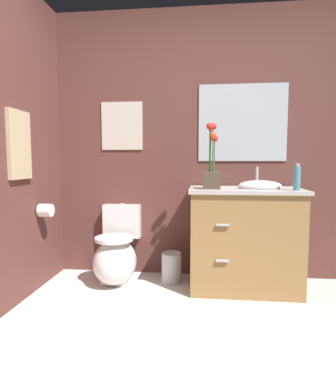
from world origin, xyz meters
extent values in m
cube|color=brown|center=(0.20, 1.75, 1.25)|extent=(4.59, 0.05, 2.50)
ellipsoid|color=white|center=(-0.85, 1.41, 0.20)|extent=(0.38, 0.48, 0.40)
cube|color=white|center=(-0.85, 1.46, 0.09)|extent=(0.22, 0.26, 0.18)
cube|color=white|center=(-0.85, 1.69, 0.52)|extent=(0.36, 0.13, 0.32)
cylinder|color=white|center=(-0.85, 1.39, 0.42)|extent=(0.34, 0.34, 0.03)
cylinder|color=#B7B7BC|center=(-0.85, 1.69, 0.68)|extent=(0.04, 0.04, 0.02)
cube|color=#9E7242|center=(0.29, 1.43, 0.42)|extent=(0.90, 0.52, 0.84)
cube|color=#BCB7B2|center=(0.29, 1.43, 0.85)|extent=(0.94, 0.56, 0.03)
ellipsoid|color=white|center=(0.41, 1.43, 0.89)|extent=(0.36, 0.26, 0.10)
cylinder|color=#B7B7BC|center=(0.41, 1.59, 0.96)|extent=(0.02, 0.02, 0.18)
cube|color=#B7B7BC|center=(0.09, 1.16, 0.60)|extent=(0.10, 0.02, 0.02)
cube|color=#B7B7BC|center=(0.09, 1.16, 0.32)|extent=(0.10, 0.02, 0.02)
cube|color=#4C3D2D|center=(0.00, 1.34, 0.94)|extent=(0.14, 0.14, 0.14)
cylinder|color=#386B2D|center=(0.02, 1.34, 1.15)|extent=(0.01, 0.01, 0.27)
sphere|color=red|center=(0.02, 1.34, 1.28)|extent=(0.06, 0.06, 0.06)
cylinder|color=#386B2D|center=(0.01, 1.36, 1.20)|extent=(0.01, 0.01, 0.37)
sphere|color=red|center=(0.01, 1.36, 1.38)|extent=(0.06, 0.06, 0.06)
cylinder|color=#386B2D|center=(-0.01, 1.35, 1.19)|extent=(0.01, 0.01, 0.36)
sphere|color=#EA4C23|center=(-0.01, 1.35, 1.37)|extent=(0.06, 0.06, 0.06)
cylinder|color=#386B2D|center=(-0.02, 1.33, 1.19)|extent=(0.01, 0.01, 0.37)
sphere|color=red|center=(-0.02, 1.33, 1.38)|extent=(0.06, 0.06, 0.06)
cylinder|color=#386B2D|center=(0.01, 1.30, 1.16)|extent=(0.01, 0.01, 0.29)
sphere|color=#EA4C23|center=(0.01, 1.30, 1.30)|extent=(0.06, 0.06, 0.06)
cylinder|color=teal|center=(0.66, 1.25, 0.96)|extent=(0.05, 0.05, 0.19)
cylinder|color=#B7B7BC|center=(0.66, 1.25, 1.07)|extent=(0.03, 0.03, 0.02)
cylinder|color=#B7B7BC|center=(-0.35, 1.50, 0.13)|extent=(0.18, 0.18, 0.26)
torus|color=#B7B7BC|center=(-0.35, 1.50, 0.27)|extent=(0.18, 0.18, 0.01)
cube|color=beige|center=(-0.85, 1.72, 1.43)|extent=(0.40, 0.01, 0.45)
cube|color=#B2BCC6|center=(0.29, 1.72, 1.45)|extent=(0.80, 0.01, 0.70)
cube|color=tan|center=(-1.46, 0.99, 1.22)|extent=(0.03, 0.28, 0.52)
cylinder|color=white|center=(-1.40, 1.26, 0.68)|extent=(0.11, 0.11, 0.11)
camera|label=1|loc=(-0.08, -1.32, 1.09)|focal=29.93mm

